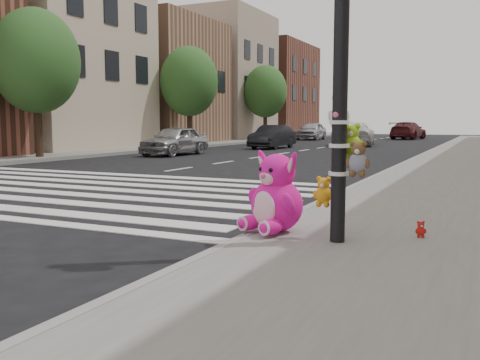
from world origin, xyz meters
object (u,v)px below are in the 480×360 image
Objects in this scene: car_silver_far at (175,140)px; car_dark_far at (273,137)px; car_white_near at (354,134)px; signal_pole at (342,85)px; red_teddy at (421,229)px; pink_bunny at (275,198)px.

car_silver_far reaches higher than car_dark_far.
car_white_near is (3.15, 5.41, 0.06)m from car_dark_far.
signal_pole is 23.21m from car_dark_far.
pink_bunny is at bearing 168.21° from red_teddy.
signal_pole is 27.37m from car_white_near.
car_dark_far is 6.26m from car_white_near.
car_dark_far is (1.67, 7.20, -0.00)m from car_silver_far.
red_teddy is 17.85m from car_silver_far.
car_white_near is at bearing 79.00° from red_teddy.
car_silver_far is at bearing 105.23° from red_teddy.
car_white_near reaches higher than red_teddy.
pink_bunny is 0.26× the size of car_dark_far.
car_white_near is at bearing 60.42° from car_dark_far.
signal_pole reaches higher than car_white_near.
car_silver_far is 13.50m from car_white_near.
car_white_near reaches higher than pink_bunny.
car_dark_far is at bearing 90.11° from red_teddy.
pink_bunny is at bearing 167.56° from signal_pole.
car_dark_far is (-9.26, 21.25, -1.20)m from signal_pole.
car_silver_far is at bearing 127.90° from signal_pole.
signal_pole is 17.84m from car_silver_far.
pink_bunny is 17.15m from car_silver_far.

